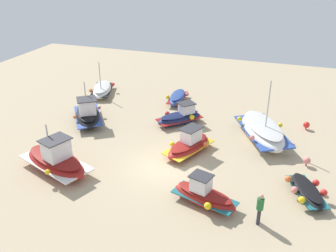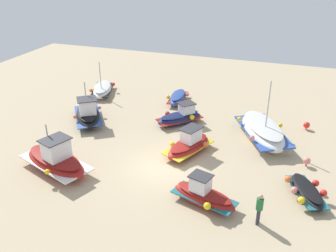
{
  "view_description": "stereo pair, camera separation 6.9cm",
  "coord_description": "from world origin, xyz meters",
  "views": [
    {
      "loc": [
        -6.33,
        17.12,
        11.4
      ],
      "look_at": [
        0.82,
        -3.54,
        0.9
      ],
      "focal_mm": 39.68,
      "sensor_mm": 36.0,
      "label": 1
    },
    {
      "loc": [
        -6.4,
        17.1,
        11.4
      ],
      "look_at": [
        0.82,
        -3.54,
        0.9
      ],
      "focal_mm": 39.68,
      "sensor_mm": 36.0,
      "label": 2
    }
  ],
  "objects": [
    {
      "name": "fishing_boat_7",
      "position": [
        0.74,
        -6.01,
        0.51
      ],
      "size": [
        3.2,
        3.34,
        1.53
      ],
      "rotation": [
        0.0,
        0.0,
        3.97
      ],
      "color": "navy",
      "rests_on": "ground_plane"
    },
    {
      "name": "mooring_buoy_1",
      "position": [
        -7.82,
        -7.96,
        0.33
      ],
      "size": [
        0.45,
        0.45,
        0.56
      ],
      "color": "#3F3F42",
      "rests_on": "ground_plane"
    },
    {
      "name": "fishing_boat_1",
      "position": [
        5.49,
        2.26,
        0.65
      ],
      "size": [
        5.02,
        3.39,
        2.76
      ],
      "rotation": [
        0.0,
        0.0,
        2.78
      ],
      "color": "maroon",
      "rests_on": "ground_plane"
    },
    {
      "name": "fishing_boat_5",
      "position": [
        8.87,
        -9.47,
        0.42
      ],
      "size": [
        2.66,
        4.1,
        3.05
      ],
      "rotation": [
        0.0,
        0.0,
        5.04
      ],
      "color": "white",
      "rests_on": "ground_plane"
    },
    {
      "name": "fishing_boat_8",
      "position": [
        7.14,
        -4.08,
        0.62
      ],
      "size": [
        3.85,
        4.48,
        2.92
      ],
      "rotation": [
        0.0,
        0.0,
        2.18
      ],
      "color": "black",
      "rests_on": "ground_plane"
    },
    {
      "name": "ground_plane",
      "position": [
        0.0,
        0.0,
        0.0
      ],
      "size": [
        48.47,
        48.47,
        0.0
      ],
      "primitive_type": "plane",
      "color": "tan"
    },
    {
      "name": "fishing_boat_0",
      "position": [
        -3.13,
        2.5,
        0.52
      ],
      "size": [
        3.55,
        2.04,
        1.59
      ],
      "rotation": [
        0.0,
        0.0,
        6.0
      ],
      "color": "maroon",
      "rests_on": "ground_plane"
    },
    {
      "name": "fishing_boat_3",
      "position": [
        -5.07,
        -5.36,
        0.64
      ],
      "size": [
        4.36,
        5.7,
        4.24
      ],
      "rotation": [
        0.0,
        0.0,
        5.19
      ],
      "color": "white",
      "rests_on": "ground_plane"
    },
    {
      "name": "fishing_boat_2",
      "position": [
        2.19,
        -9.86,
        0.39
      ],
      "size": [
        1.59,
        3.23,
        0.75
      ],
      "rotation": [
        0.0,
        0.0,
        1.66
      ],
      "color": "#2D4C9E",
      "rests_on": "ground_plane"
    },
    {
      "name": "person_walking",
      "position": [
        -5.84,
        3.09,
        0.93
      ],
      "size": [
        0.32,
        0.32,
        1.61
      ],
      "rotation": [
        0.0,
        0.0,
        2.99
      ],
      "color": "#2D2D38",
      "rests_on": "ground_plane"
    },
    {
      "name": "mooring_buoy_0",
      "position": [
        -7.88,
        -2.88,
        0.36
      ],
      "size": [
        0.43,
        0.43,
        0.57
      ],
      "color": "#3F3F42",
      "rests_on": "ground_plane"
    },
    {
      "name": "fishing_boat_4",
      "position": [
        -1.04,
        -2.11,
        0.55
      ],
      "size": [
        2.66,
        3.87,
        1.69
      ],
      "rotation": [
        0.0,
        0.0,
        4.32
      ],
      "color": "maroon",
      "rests_on": "ground_plane"
    },
    {
      "name": "fishing_boat_6",
      "position": [
        -7.89,
        0.25,
        0.35
      ],
      "size": [
        2.25,
        3.21,
        0.74
      ],
      "rotation": [
        0.0,
        0.0,
        5.15
      ],
      "color": "black",
      "rests_on": "ground_plane"
    }
  ]
}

